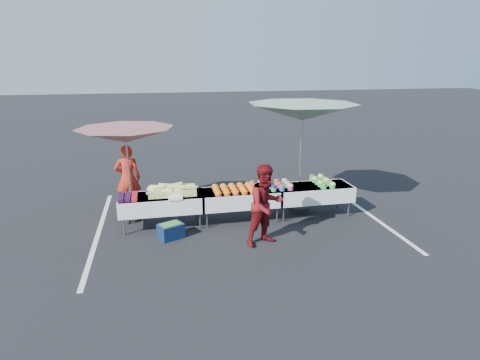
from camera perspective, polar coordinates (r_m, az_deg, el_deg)
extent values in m
plane|color=black|center=(9.55, 0.00, -5.76)|extent=(80.00, 80.00, 0.00)
cube|color=silver|center=(9.48, -19.44, -6.94)|extent=(0.10, 5.00, 0.00)
cube|color=silver|center=(10.63, 17.18, -4.14)|extent=(0.10, 5.00, 0.00)
cube|color=white|center=(9.12, -11.15, -2.29)|extent=(1.80, 0.75, 0.04)
cube|color=white|center=(9.17, -11.09, -3.24)|extent=(1.86, 0.81, 0.36)
cylinder|color=slate|center=(9.07, -16.13, -6.39)|extent=(0.04, 0.04, 0.39)
cylinder|color=slate|center=(9.61, -15.91, -5.03)|extent=(0.04, 0.04, 0.39)
cylinder|color=slate|center=(9.07, -5.72, -5.77)|extent=(0.04, 0.04, 0.39)
cylinder|color=slate|center=(9.61, -6.11, -4.45)|extent=(0.04, 0.04, 0.39)
cube|color=white|center=(9.30, 0.00, -1.59)|extent=(1.80, 0.75, 0.04)
cube|color=white|center=(9.35, 0.00, -2.53)|extent=(1.86, 0.81, 0.36)
cylinder|color=slate|center=(9.08, -4.71, -5.70)|extent=(0.04, 0.04, 0.39)
cylinder|color=slate|center=(9.63, -5.16, -4.39)|extent=(0.04, 0.04, 0.39)
cylinder|color=slate|center=(9.41, 5.28, -4.91)|extent=(0.04, 0.04, 0.39)
cylinder|color=slate|center=(9.93, 4.29, -3.69)|extent=(0.04, 0.04, 0.39)
cube|color=white|center=(9.81, 10.35, -0.89)|extent=(1.80, 0.75, 0.04)
cube|color=white|center=(9.86, 10.30, -1.78)|extent=(1.86, 0.81, 0.36)
cylinder|color=slate|center=(9.45, 6.22, -4.83)|extent=(0.04, 0.04, 0.39)
cylinder|color=slate|center=(9.98, 5.18, -3.62)|extent=(0.04, 0.04, 0.39)
cylinder|color=slate|center=(10.06, 15.16, -3.99)|extent=(0.04, 0.04, 0.39)
cylinder|color=slate|center=(10.55, 13.74, -2.90)|extent=(0.04, 0.04, 0.39)
cube|color=black|center=(8.88, -16.62, -2.79)|extent=(0.12, 0.12, 0.08)
cube|color=black|center=(9.02, -16.56, -2.50)|extent=(0.12, 0.12, 0.08)
cube|color=black|center=(9.15, -16.50, -2.22)|extent=(0.12, 0.12, 0.08)
cube|color=black|center=(9.28, -16.44, -1.95)|extent=(0.12, 0.12, 0.08)
cube|color=black|center=(8.87, -15.72, -2.75)|extent=(0.12, 0.12, 0.08)
cube|color=black|center=(9.00, -15.67, -2.45)|extent=(0.12, 0.12, 0.08)
cube|color=black|center=(9.14, -15.62, -2.17)|extent=(0.12, 0.12, 0.08)
cube|color=black|center=(9.27, -15.58, -1.90)|extent=(0.12, 0.12, 0.08)
cube|color=#B41326|center=(8.86, -14.82, -2.70)|extent=(0.12, 0.12, 0.08)
cube|color=#B41326|center=(8.99, -14.78, -2.40)|extent=(0.12, 0.12, 0.08)
cube|color=#B41326|center=(9.13, -14.75, -2.12)|extent=(0.12, 0.12, 0.08)
cube|color=#B41326|center=(9.26, -14.71, -1.85)|extent=(0.12, 0.12, 0.08)
cube|color=#CDE474|center=(9.14, -9.62, -1.57)|extent=(1.05, 0.55, 0.14)
cylinder|color=#CDE474|center=(9.29, -7.80, -0.96)|extent=(0.27, 0.09, 0.10)
cylinder|color=#CDE474|center=(9.15, -12.04, -1.00)|extent=(0.27, 0.14, 0.07)
cylinder|color=#CDE474|center=(9.00, -8.92, -0.84)|extent=(0.27, 0.14, 0.09)
cylinder|color=#CDE474|center=(9.16, -12.30, -1.37)|extent=(0.27, 0.15, 0.10)
cylinder|color=#CDE474|center=(9.06, -10.76, -1.18)|extent=(0.27, 0.15, 0.08)
cylinder|color=#CDE474|center=(9.14, -9.90, -0.78)|extent=(0.27, 0.10, 0.10)
cylinder|color=#CDE474|center=(9.02, -9.88, -1.02)|extent=(0.27, 0.07, 0.08)
cylinder|color=#CDE474|center=(8.94, -10.43, -1.52)|extent=(0.27, 0.14, 0.09)
cylinder|color=#CDE474|center=(9.29, -10.69, -0.66)|extent=(0.27, 0.12, 0.08)
cylinder|color=#CDE474|center=(9.24, -6.84, -0.93)|extent=(0.27, 0.16, 0.08)
cylinder|color=#CDE474|center=(9.07, -11.62, -1.14)|extent=(0.27, 0.11, 0.07)
cylinder|color=#CDE474|center=(8.91, -10.12, -1.85)|extent=(0.27, 0.10, 0.07)
cylinder|color=#CDE474|center=(9.25, -9.03, -0.59)|extent=(0.27, 0.12, 0.08)
cylinder|color=#CDE474|center=(8.90, -12.36, -1.70)|extent=(0.27, 0.15, 0.08)
cylinder|color=#CDE474|center=(9.14, -11.81, -0.90)|extent=(0.27, 0.10, 0.08)
cylinder|color=#CDE474|center=(9.08, -8.32, -1.09)|extent=(0.27, 0.16, 0.10)
cylinder|color=#CDE474|center=(9.03, -11.43, -0.93)|extent=(0.27, 0.12, 0.09)
cylinder|color=#CDE474|center=(8.89, -7.85, -1.13)|extent=(0.27, 0.09, 0.07)
cube|color=white|center=(8.83, -9.18, -2.52)|extent=(0.30, 0.25, 0.05)
cylinder|color=#DE4C18|center=(8.93, -3.09, -2.10)|extent=(0.15, 0.15, 0.05)
ellipsoid|color=orange|center=(8.92, -3.09, -1.85)|extent=(0.15, 0.15, 0.08)
cylinder|color=#DE4C18|center=(9.10, -3.26, -1.74)|extent=(0.15, 0.15, 0.05)
ellipsoid|color=orange|center=(9.08, -3.27, -1.50)|extent=(0.15, 0.15, 0.08)
cylinder|color=#DE4C18|center=(9.27, -3.43, -1.39)|extent=(0.15, 0.15, 0.05)
ellipsoid|color=orange|center=(9.25, -3.44, -1.16)|extent=(0.15, 0.15, 0.08)
cylinder|color=#DE4C18|center=(9.44, -3.60, -1.06)|extent=(0.15, 0.15, 0.05)
ellipsoid|color=orange|center=(9.42, -3.60, -0.83)|extent=(0.15, 0.15, 0.08)
cylinder|color=#DE4C18|center=(8.96, -1.82, -2.01)|extent=(0.15, 0.15, 0.05)
ellipsoid|color=orange|center=(8.95, -1.83, -1.77)|extent=(0.15, 0.15, 0.08)
cylinder|color=#DE4C18|center=(9.13, -2.02, -1.66)|extent=(0.15, 0.15, 0.05)
ellipsoid|color=orange|center=(9.11, -2.03, -1.42)|extent=(0.15, 0.15, 0.08)
cylinder|color=#DE4C18|center=(9.30, -2.21, -1.32)|extent=(0.15, 0.15, 0.05)
ellipsoid|color=orange|center=(9.28, -2.22, -1.08)|extent=(0.15, 0.15, 0.08)
cylinder|color=#DE4C18|center=(9.46, -2.40, -0.99)|extent=(0.15, 0.15, 0.05)
ellipsoid|color=orange|center=(9.45, -2.40, -0.76)|extent=(0.15, 0.15, 0.08)
cylinder|color=#DE4C18|center=(8.99, -0.57, -1.93)|extent=(0.15, 0.15, 0.05)
ellipsoid|color=orange|center=(8.98, -0.57, -1.69)|extent=(0.15, 0.15, 0.08)
cylinder|color=#DE4C18|center=(9.16, -0.79, -1.58)|extent=(0.15, 0.15, 0.05)
ellipsoid|color=orange|center=(9.15, -0.79, -1.34)|extent=(0.15, 0.15, 0.08)
cylinder|color=#DE4C18|center=(9.33, -1.00, -1.24)|extent=(0.15, 0.15, 0.05)
ellipsoid|color=orange|center=(9.32, -1.00, -1.01)|extent=(0.15, 0.15, 0.08)
cylinder|color=#DE4C18|center=(9.50, -1.21, -0.91)|extent=(0.15, 0.15, 0.05)
ellipsoid|color=orange|center=(9.49, -1.21, -0.68)|extent=(0.15, 0.15, 0.08)
cylinder|color=#DE4C18|center=(9.03, 0.68, -1.85)|extent=(0.15, 0.15, 0.05)
ellipsoid|color=orange|center=(9.02, 0.68, -1.61)|extent=(0.15, 0.15, 0.08)
cylinder|color=#DE4C18|center=(9.20, 0.43, -1.50)|extent=(0.15, 0.15, 0.05)
ellipsoid|color=orange|center=(9.19, 0.43, -1.26)|extent=(0.15, 0.15, 0.08)
cylinder|color=#DE4C18|center=(9.37, 0.20, -1.16)|extent=(0.15, 0.15, 0.05)
ellipsoid|color=orange|center=(9.35, 0.20, -0.93)|extent=(0.15, 0.15, 0.08)
cylinder|color=#DE4C18|center=(9.53, -0.03, -0.84)|extent=(0.15, 0.15, 0.05)
ellipsoid|color=orange|center=(9.52, -0.03, -0.61)|extent=(0.15, 0.15, 0.08)
cylinder|color=#DE4C18|center=(9.08, 1.91, -1.76)|extent=(0.15, 0.15, 0.05)
ellipsoid|color=orange|center=(9.06, 1.91, -1.52)|extent=(0.15, 0.15, 0.08)
cylinder|color=#DE4C18|center=(9.24, 1.64, -1.42)|extent=(0.15, 0.15, 0.05)
ellipsoid|color=orange|center=(9.23, 1.65, -1.18)|extent=(0.15, 0.15, 0.08)
cylinder|color=#DE4C18|center=(9.41, 1.39, -1.09)|extent=(0.15, 0.15, 0.05)
ellipsoid|color=orange|center=(9.40, 1.39, -0.85)|extent=(0.15, 0.15, 0.08)
cylinder|color=#DE4C18|center=(9.58, 1.14, -0.76)|extent=(0.15, 0.15, 0.05)
ellipsoid|color=orange|center=(9.56, 1.15, -0.54)|extent=(0.15, 0.15, 0.08)
cylinder|color=blue|center=(9.15, 2.43, -1.46)|extent=(0.13, 0.13, 0.10)
ellipsoid|color=#9C3922|center=(9.13, 2.43, -1.10)|extent=(0.14, 0.14, 0.10)
cylinder|color=#CB2B80|center=(9.35, 2.10, -1.05)|extent=(0.13, 0.13, 0.10)
ellipsoid|color=#9C3922|center=(9.33, 2.10, -0.70)|extent=(0.14, 0.14, 0.10)
cylinder|color=green|center=(9.55, 1.78, -0.65)|extent=(0.13, 0.13, 0.10)
ellipsoid|color=#9C3922|center=(9.54, 1.79, -0.31)|extent=(0.14, 0.14, 0.10)
cylinder|color=#CB2B80|center=(9.20, 3.64, -1.38)|extent=(0.13, 0.13, 0.10)
ellipsoid|color=tan|center=(9.18, 3.65, -1.02)|extent=(0.14, 0.14, 0.10)
cylinder|color=green|center=(9.40, 3.28, -0.97)|extent=(0.13, 0.13, 0.10)
ellipsoid|color=tan|center=(9.38, 3.29, -0.62)|extent=(0.14, 0.14, 0.10)
cylinder|color=blue|center=(9.60, 2.94, -0.58)|extent=(0.13, 0.13, 0.10)
ellipsoid|color=tan|center=(9.58, 2.95, -0.24)|extent=(0.14, 0.14, 0.10)
cylinder|color=green|center=(9.25, 4.83, -1.30)|extent=(0.13, 0.13, 0.10)
ellipsoid|color=black|center=(9.23, 4.84, -0.94)|extent=(0.14, 0.14, 0.10)
cylinder|color=blue|center=(9.45, 4.46, -0.89)|extent=(0.13, 0.13, 0.10)
ellipsoid|color=black|center=(9.43, 4.46, -0.55)|extent=(0.14, 0.14, 0.10)
cylinder|color=#CB2B80|center=(9.65, 4.09, -0.51)|extent=(0.13, 0.13, 0.10)
ellipsoid|color=black|center=(9.63, 4.10, -0.17)|extent=(0.14, 0.14, 0.10)
cylinder|color=blue|center=(9.31, 6.01, -1.22)|extent=(0.13, 0.13, 0.10)
ellipsoid|color=#9C3922|center=(9.29, 6.03, -0.86)|extent=(0.14, 0.14, 0.10)
cylinder|color=#CB2B80|center=(9.51, 5.61, -0.82)|extent=(0.13, 0.13, 0.10)
ellipsoid|color=#9C3922|center=(9.49, 5.62, -0.47)|extent=(0.14, 0.14, 0.10)
cylinder|color=green|center=(9.71, 5.23, -0.44)|extent=(0.13, 0.13, 0.10)
ellipsoid|color=#9C3922|center=(9.69, 5.24, -0.10)|extent=(0.14, 0.14, 0.10)
cylinder|color=#CB2B80|center=(9.37, 7.18, -1.14)|extent=(0.13, 0.13, 0.10)
ellipsoid|color=tan|center=(9.35, 7.19, -0.79)|extent=(0.14, 0.14, 0.10)
cylinder|color=green|center=(9.57, 6.76, -0.74)|extent=(0.13, 0.13, 0.10)
ellipsoid|color=tan|center=(9.55, 6.77, -0.40)|extent=(0.14, 0.14, 0.10)
cylinder|color=blue|center=(9.77, 6.35, -0.36)|extent=(0.13, 0.13, 0.10)
ellipsoid|color=tan|center=(9.75, 6.36, -0.03)|extent=(0.14, 0.14, 0.10)
cylinder|color=green|center=(9.60, 11.82, -0.98)|extent=(0.14, 0.14, 0.08)
ellipsoid|color=#377820|center=(9.59, 11.84, -0.67)|extent=(0.14, 0.14, 0.11)
cylinder|color=green|center=(9.76, 11.40, -0.67)|extent=(0.14, 0.14, 0.08)
ellipsoid|color=#D7BC60|center=(9.74, 11.42, -0.36)|extent=(0.14, 0.14, 0.11)
cylinder|color=green|center=(9.92, 11.00, -0.37)|extent=(0.14, 0.14, 0.08)
ellipsoid|color=#377820|center=(9.90, 11.02, -0.06)|extent=(0.14, 0.14, 0.11)
cylinder|color=green|center=(10.08, 10.61, -0.08)|extent=(0.14, 0.14, 0.08)
ellipsoid|color=#D7BC60|center=(10.06, 10.63, 0.22)|extent=(0.14, 0.14, 0.11)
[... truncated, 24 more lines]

